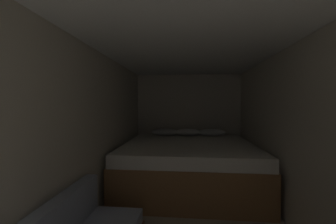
{
  "coord_description": "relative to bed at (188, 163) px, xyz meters",
  "views": [
    {
      "loc": [
        -0.03,
        -0.46,
        1.42
      ],
      "look_at": [
        -0.31,
        2.53,
        1.31
      ],
      "focal_mm": 21.5,
      "sensor_mm": 36.0,
      "label": 1
    }
  ],
  "objects": [
    {
      "name": "wall_left",
      "position": [
        -1.18,
        -1.34,
        0.66
      ],
      "size": [
        0.05,
        4.77,
        2.1
      ],
      "primitive_type": "cube",
      "color": "beige",
      "rests_on": "ground"
    },
    {
      "name": "wall_back",
      "position": [
        0.0,
        1.07,
        0.66
      ],
      "size": [
        2.41,
        0.05,
        2.1
      ],
      "primitive_type": "cube",
      "color": "beige",
      "rests_on": "ground"
    },
    {
      "name": "ceiling_slab",
      "position": [
        0.0,
        -1.34,
        1.73
      ],
      "size": [
        2.41,
        4.77,
        0.05
      ],
      "primitive_type": "cube",
      "color": "white",
      "rests_on": "wall_left"
    },
    {
      "name": "wall_right",
      "position": [
        1.18,
        -1.34,
        0.66
      ],
      "size": [
        0.05,
        4.77,
        2.1
      ],
      "primitive_type": "cube",
      "color": "beige",
      "rests_on": "ground"
    },
    {
      "name": "bed",
      "position": [
        0.0,
        0.0,
        0.0
      ],
      "size": [
        2.19,
        2.03,
        0.91
      ],
      "color": "olive",
      "rests_on": "ground"
    }
  ]
}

